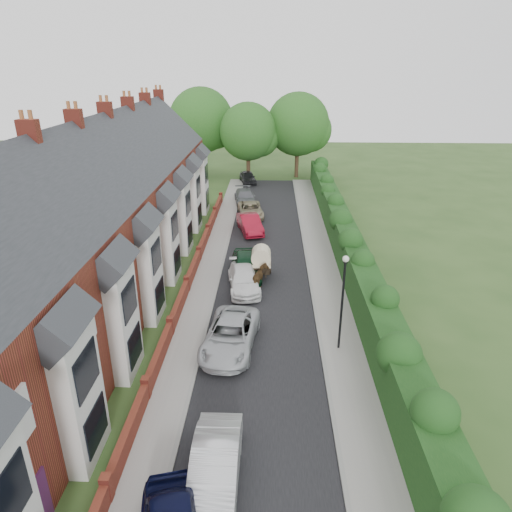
% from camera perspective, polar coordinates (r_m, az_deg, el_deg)
% --- Properties ---
extents(ground, '(140.00, 140.00, 0.00)m').
position_cam_1_polar(ground, '(20.55, 1.87, -17.72)').
color(ground, '#2D4C1E').
rests_on(ground, ground).
extents(road, '(6.00, 58.00, 0.02)m').
position_cam_1_polar(road, '(29.76, 1.02, -3.75)').
color(road, black).
rests_on(road, ground).
extents(pavement_hedge_side, '(2.20, 58.00, 0.12)m').
position_cam_1_polar(pavement_hedge_side, '(29.97, 8.90, -3.75)').
color(pavement_hedge_side, gray).
rests_on(pavement_hedge_side, ground).
extents(pavement_house_side, '(1.70, 58.00, 0.12)m').
position_cam_1_polar(pavement_house_side, '(30.04, -6.35, -3.52)').
color(pavement_house_side, gray).
rests_on(pavement_house_side, ground).
extents(kerb_hedge_side, '(0.18, 58.00, 0.13)m').
position_cam_1_polar(kerb_hedge_side, '(29.85, 6.90, -3.72)').
color(kerb_hedge_side, gray).
rests_on(kerb_hedge_side, ground).
extents(kerb_house_side, '(0.18, 58.00, 0.13)m').
position_cam_1_polar(kerb_house_side, '(29.94, -4.84, -3.55)').
color(kerb_house_side, gray).
rests_on(kerb_house_side, ground).
extents(hedge, '(2.10, 58.00, 2.85)m').
position_cam_1_polar(hedge, '(29.59, 12.54, -1.09)').
color(hedge, '#113614').
rests_on(hedge, ground).
extents(terrace_row, '(9.05, 40.50, 11.50)m').
position_cam_1_polar(terrace_row, '(29.15, -19.84, 3.75)').
color(terrace_row, brown).
rests_on(terrace_row, ground).
extents(garden_wall_row, '(0.35, 40.35, 1.10)m').
position_cam_1_polar(garden_wall_row, '(29.15, -8.61, -3.65)').
color(garden_wall_row, maroon).
rests_on(garden_wall_row, ground).
extents(lamppost, '(0.32, 0.32, 5.16)m').
position_cam_1_polar(lamppost, '(22.31, 10.83, -4.39)').
color(lamppost, black).
rests_on(lamppost, ground).
extents(tree_far_left, '(7.14, 6.80, 9.29)m').
position_cam_1_polar(tree_far_left, '(56.24, -0.62, 15.13)').
color(tree_far_left, '#332316').
rests_on(tree_far_left, ground).
extents(tree_far_right, '(7.98, 7.60, 10.31)m').
position_cam_1_polar(tree_far_right, '(58.19, 5.66, 15.89)').
color(tree_far_right, '#332316').
rests_on(tree_far_right, ground).
extents(tree_far_back, '(8.40, 8.00, 10.82)m').
position_cam_1_polar(tree_far_back, '(59.66, -6.44, 16.32)').
color(tree_far_back, '#332316').
rests_on(tree_far_back, ground).
extents(car_silver_a, '(1.63, 4.62, 1.52)m').
position_cam_1_polar(car_silver_a, '(17.10, -5.14, -24.78)').
color(car_silver_a, '#BBBCC1').
rests_on(car_silver_a, ground).
extents(car_silver_b, '(3.02, 5.56, 1.48)m').
position_cam_1_polar(car_silver_b, '(23.37, -3.23, -9.85)').
color(car_silver_b, '#B5B8BD').
rests_on(car_silver_b, ground).
extents(car_white, '(2.52, 4.83, 1.34)m').
position_cam_1_polar(car_white, '(29.16, -1.54, -2.91)').
color(car_white, white).
rests_on(car_white, ground).
extents(car_green, '(2.43, 4.83, 1.58)m').
position_cam_1_polar(car_green, '(30.92, -1.23, -1.09)').
color(car_green, black).
rests_on(car_green, ground).
extents(car_red, '(2.69, 4.80, 1.50)m').
position_cam_1_polar(car_red, '(38.97, -0.77, 4.04)').
color(car_red, maroon).
rests_on(car_red, ground).
extents(car_beige, '(2.84, 4.99, 1.31)m').
position_cam_1_polar(car_beige, '(43.07, -0.69, 5.77)').
color(car_beige, tan).
rests_on(car_beige, ground).
extents(car_grey, '(2.70, 5.17, 1.43)m').
position_cam_1_polar(car_grey, '(47.09, -1.37, 7.35)').
color(car_grey, slate).
rests_on(car_grey, ground).
extents(car_black, '(2.50, 4.37, 1.40)m').
position_cam_1_polar(car_black, '(55.73, -1.03, 9.81)').
color(car_black, black).
rests_on(car_black, ground).
extents(horse, '(1.17, 1.99, 1.58)m').
position_cam_1_polar(horse, '(28.91, 0.53, -2.87)').
color(horse, '#4C341C').
rests_on(horse, ground).
extents(horse_cart, '(1.37, 3.03, 2.18)m').
position_cam_1_polar(horse_cart, '(30.56, 0.64, -0.45)').
color(horse_cart, black).
rests_on(horse_cart, ground).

